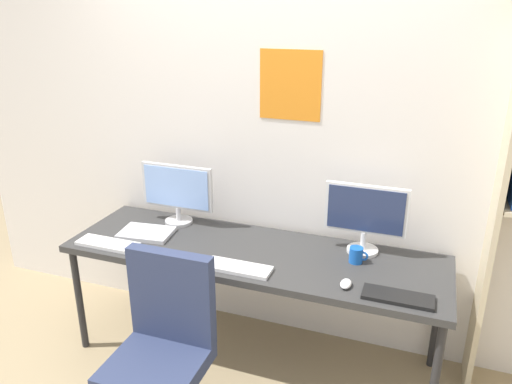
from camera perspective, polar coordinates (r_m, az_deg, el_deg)
wall_back at (r=3.09m, az=2.38°, el=5.94°), size 4.62×0.11×2.60m
desk at (r=2.94m, az=-0.34°, el=-7.65°), size 2.22×0.68×0.74m
office_chair at (r=2.63m, az=-10.59°, el=-19.49°), size 0.52×0.52×0.99m
monitor_left at (r=3.24m, az=-9.02°, el=0.08°), size 0.49×0.18×0.39m
monitor_right at (r=2.88m, az=12.44°, el=-2.59°), size 0.46×0.18×0.41m
keyboard_left at (r=3.10m, az=-16.65°, el=-5.71°), size 0.38×0.13×0.02m
keyboard_center at (r=2.72m, az=-2.05°, el=-8.68°), size 0.37×0.13×0.02m
keyboard_right at (r=2.57m, az=15.98°, el=-11.52°), size 0.34×0.13×0.02m
computer_mouse at (r=2.61m, az=10.27°, el=-10.32°), size 0.06×0.10×0.03m
laptop_closed at (r=3.18m, az=-12.47°, el=-4.60°), size 0.34×0.26×0.02m
coffee_mug at (r=2.83m, az=11.46°, el=-7.10°), size 0.11×0.08×0.09m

